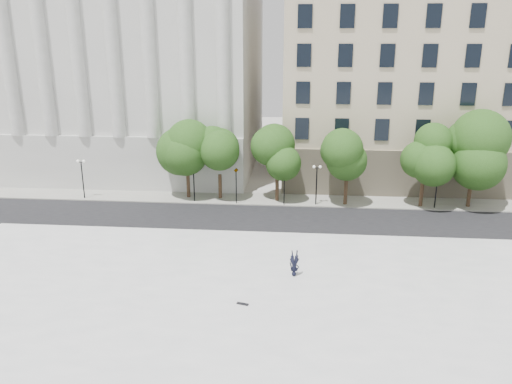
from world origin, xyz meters
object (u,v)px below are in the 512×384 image
traffic_light_west (236,168)px  skateboard (243,304)px  traffic_light_east (285,170)px  person_lying (294,272)px

traffic_light_west → skateboard: bearing=-81.8°
traffic_light_east → skateboard: bearing=-95.2°
person_lying → skateboard: size_ratio=2.48×
traffic_light_east → traffic_light_west: bearing=180.0°
traffic_light_west → person_lying: 17.48m
traffic_light_west → traffic_light_east: 4.76m
traffic_light_east → skateboard: size_ratio=5.71×
traffic_light_west → skateboard: 20.72m
skateboard → person_lying: bearing=67.7°
traffic_light_west → traffic_light_east: size_ratio=1.01×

